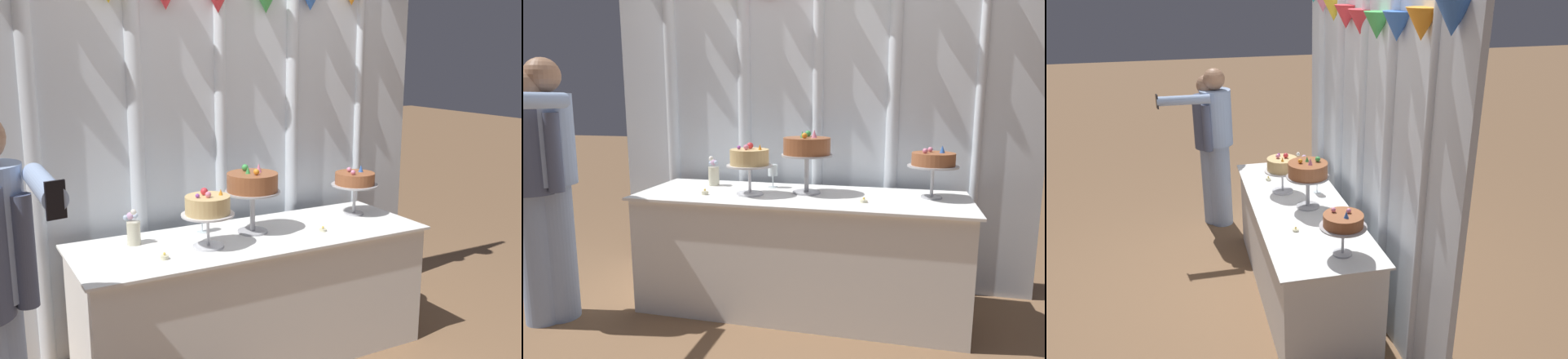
# 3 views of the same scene
# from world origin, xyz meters

# --- Properties ---
(ground_plane) EXTENTS (24.00, 24.00, 0.00)m
(ground_plane) POSITION_xyz_m (0.00, 0.00, 0.00)
(ground_plane) COLOR #846042
(draped_curtain) EXTENTS (2.97, 0.18, 2.60)m
(draped_curtain) POSITION_xyz_m (-0.03, 0.58, 1.39)
(draped_curtain) COLOR silver
(draped_curtain) RESTS_ON ground_plane
(cake_table) EXTENTS (2.03, 0.71, 0.74)m
(cake_table) POSITION_xyz_m (0.00, 0.10, 0.37)
(cake_table) COLOR white
(cake_table) RESTS_ON ground_plane
(cake_display_leftmost) EXTENTS (0.28, 0.28, 0.32)m
(cake_display_leftmost) POSITION_xyz_m (-0.30, 0.03, 0.96)
(cake_display_leftmost) COLOR silver
(cake_display_leftmost) RESTS_ON cake_table
(cake_display_center) EXTENTS (0.32, 0.32, 0.40)m
(cake_display_center) POSITION_xyz_m (0.03, 0.15, 1.02)
(cake_display_center) COLOR #B2B2B7
(cake_display_center) RESTS_ON cake_table
(cake_display_rightmost) EXTENTS (0.30, 0.30, 0.32)m
(cake_display_rightmost) POSITION_xyz_m (0.78, 0.19, 0.96)
(cake_display_rightmost) COLOR #B2B2B7
(cake_display_rightmost) RESTS_ON cake_table
(wine_glass) EXTENTS (0.06, 0.06, 0.15)m
(wine_glass) POSITION_xyz_m (-0.23, 0.29, 0.85)
(wine_glass) COLOR silver
(wine_glass) RESTS_ON cake_table
(flower_vase) EXTENTS (0.08, 0.09, 0.21)m
(flower_vase) POSITION_xyz_m (-0.64, 0.26, 0.82)
(flower_vase) COLOR beige
(flower_vase) RESTS_ON cake_table
(tealight_far_left) EXTENTS (0.04, 0.04, 0.04)m
(tealight_far_left) POSITION_xyz_m (-0.57, -0.04, 0.75)
(tealight_far_left) COLOR beige
(tealight_far_left) RESTS_ON cake_table
(tealight_near_left) EXTENTS (0.04, 0.04, 0.03)m
(tealight_near_left) POSITION_xyz_m (0.40, -0.02, 0.75)
(tealight_near_left) COLOR beige
(tealight_near_left) RESTS_ON cake_table
(guest_girl_blue_dress) EXTENTS (0.44, 0.71, 1.55)m
(guest_girl_blue_dress) POSITION_xyz_m (-1.39, -0.39, 0.87)
(guest_girl_blue_dress) COLOR #93ADD6
(guest_girl_blue_dress) RESTS_ON ground_plane
(guest_man_dark_suit) EXTENTS (0.46, 0.34, 1.48)m
(guest_man_dark_suit) POSITION_xyz_m (-1.46, -0.45, 0.82)
(guest_man_dark_suit) COLOR #93ADD6
(guest_man_dark_suit) RESTS_ON ground_plane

